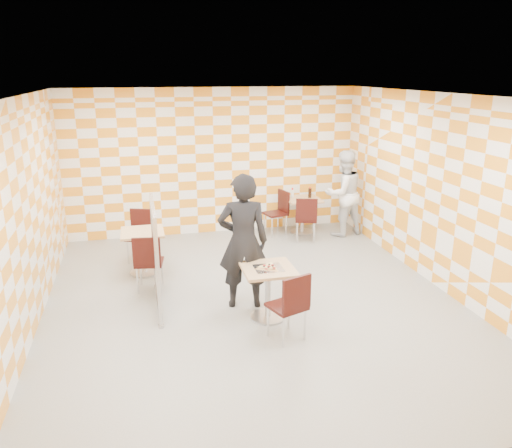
{
  "coord_description": "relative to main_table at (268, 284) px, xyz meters",
  "views": [
    {
      "loc": [
        -1.54,
        -6.62,
        3.32
      ],
      "look_at": [
        0.1,
        0.2,
        1.15
      ],
      "focal_mm": 35.0,
      "sensor_mm": 36.0,
      "label": 1
    }
  ],
  "objects": [
    {
      "name": "chair_empty_far",
      "position": [
        -1.66,
        2.73,
        0.04
      ],
      "size": [
        0.54,
        0.54,
        0.92
      ],
      "color": "black",
      "rests_on": "ground"
    },
    {
      "name": "sport_bottle",
      "position": [
        1.5,
        3.69,
        0.33
      ],
      "size": [
        0.06,
        0.06,
        0.2
      ],
      "color": "white",
      "rests_on": "second_table"
    },
    {
      "name": "chair_second_side",
      "position": [
        1.19,
        3.58,
        0.04
      ],
      "size": [
        0.52,
        0.51,
        0.92
      ],
      "color": "black",
      "rests_on": "ground"
    },
    {
      "name": "man_dark",
      "position": [
        -0.25,
        0.47,
        0.48
      ],
      "size": [
        0.79,
        0.58,
        1.97
      ],
      "primitive_type": "imported",
      "rotation": [
        0.0,
        0.0,
        2.98
      ],
      "color": "black",
      "rests_on": "ground"
    },
    {
      "name": "room_shell",
      "position": [
        -0.09,
        1.08,
        0.99
      ],
      "size": [
        7.0,
        7.0,
        7.0
      ],
      "color": "gray",
      "rests_on": "ground"
    },
    {
      "name": "empty_table",
      "position": [
        -1.63,
        2.05,
        0.0
      ],
      "size": [
        0.7,
        0.7,
        0.75
      ],
      "color": "tan",
      "rests_on": "ground"
    },
    {
      "name": "chair_main_front",
      "position": [
        0.12,
        -0.68,
        0.04
      ],
      "size": [
        0.54,
        0.55,
        0.92
      ],
      "color": "black",
      "rests_on": "ground"
    },
    {
      "name": "man_white",
      "position": [
        2.46,
        3.23,
        0.38
      ],
      "size": [
        1.0,
        0.86,
        1.78
      ],
      "primitive_type": "imported",
      "rotation": [
        0.0,
        0.0,
        3.38
      ],
      "color": "white",
      "rests_on": "ground"
    },
    {
      "name": "chair_second_front",
      "position": [
        1.56,
        2.93,
        0.04
      ],
      "size": [
        0.53,
        0.53,
        0.92
      ],
      "color": "black",
      "rests_on": "ground"
    },
    {
      "name": "second_table",
      "position": [
        1.69,
        3.54,
        0.0
      ],
      "size": [
        0.7,
        0.7,
        0.75
      ],
      "color": "tan",
      "rests_on": "ground"
    },
    {
      "name": "main_table",
      "position": [
        0.0,
        0.0,
        0.0
      ],
      "size": [
        0.7,
        0.7,
        0.75
      ],
      "color": "tan",
      "rests_on": "ground"
    },
    {
      "name": "partition",
      "position": [
        -1.47,
        0.7,
        0.28
      ],
      "size": [
        0.08,
        1.38,
        1.55
      ],
      "color": "white",
      "rests_on": "ground"
    },
    {
      "name": "pizza_on_foil",
      "position": [
        -0.0,
        -0.02,
        0.26
      ],
      "size": [
        0.4,
        0.4,
        0.04
      ],
      "color": "silver",
      "rests_on": "main_table"
    },
    {
      "name": "chair_empty_near",
      "position": [
        -1.57,
        1.26,
        0.04
      ],
      "size": [
        0.48,
        0.49,
        0.92
      ],
      "color": "black",
      "rests_on": "ground"
    },
    {
      "name": "soda_bottle",
      "position": [
        1.85,
        3.56,
        0.34
      ],
      "size": [
        0.07,
        0.07,
        0.23
      ],
      "color": "black",
      "rests_on": "second_table"
    }
  ]
}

